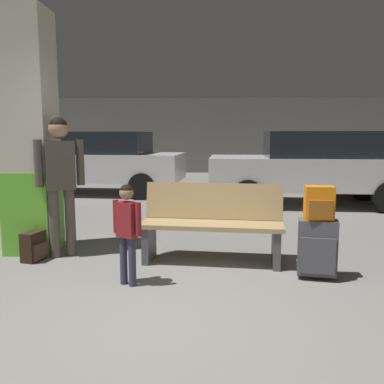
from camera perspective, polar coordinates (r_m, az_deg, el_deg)
ground_plane at (r=7.17m, az=-1.09°, el=-4.14°), size 18.00×18.00×0.10m
garage_back_wall at (r=15.86m, az=0.66°, el=7.76°), size 18.00×0.12×2.80m
structural_pillar at (r=5.44m, az=-21.47°, el=7.38°), size 0.57×0.57×2.92m
bench at (r=4.74m, az=2.77°, el=-4.36°), size 1.65×0.69×0.89m
suitcase at (r=4.38m, az=16.85°, el=-7.35°), size 0.41×0.29×0.60m
backpack_bright at (r=4.29m, az=17.11°, el=-1.54°), size 0.29×0.21×0.34m
child at (r=4.00m, az=-8.92°, el=-4.33°), size 0.30×0.25×0.98m
adult at (r=5.09m, az=-17.70°, el=2.68°), size 0.51×0.32×1.65m
backpack_dark_floor at (r=5.15m, az=-20.93°, el=-7.02°), size 0.25×0.31×0.34m
parked_car_near at (r=8.87m, az=16.19°, el=3.45°), size 4.18×1.97×1.51m
parked_car_far at (r=10.39m, az=-12.61°, el=4.19°), size 4.24×2.09×1.51m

